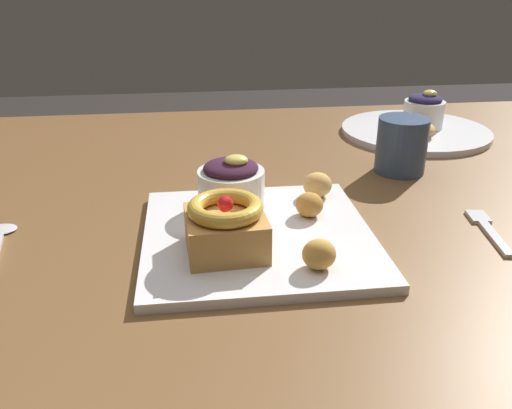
% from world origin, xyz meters
% --- Properties ---
extents(dining_table, '(1.59, 1.01, 0.73)m').
position_xyz_m(dining_table, '(0.00, 0.00, 0.65)').
color(dining_table, brown).
rests_on(dining_table, ground_plane).
extents(front_plate, '(0.28, 0.28, 0.01)m').
position_xyz_m(front_plate, '(-0.02, -0.14, 0.74)').
color(front_plate, white).
rests_on(front_plate, dining_table).
extents(cake_slice, '(0.09, 0.09, 0.07)m').
position_xyz_m(cake_slice, '(-0.07, -0.19, 0.77)').
color(cake_slice, '#C68E47').
rests_on(cake_slice, front_plate).
extents(berry_ramekin, '(0.09, 0.09, 0.08)m').
position_xyz_m(berry_ramekin, '(-0.05, -0.07, 0.78)').
color(berry_ramekin, white).
rests_on(berry_ramekin, front_plate).
extents(fritter_front, '(0.04, 0.04, 0.03)m').
position_xyz_m(fritter_front, '(0.05, -0.11, 0.76)').
color(fritter_front, '#BC7F38').
rests_on(fritter_front, front_plate).
extents(fritter_middle, '(0.04, 0.04, 0.04)m').
position_xyz_m(fritter_middle, '(0.08, -0.05, 0.76)').
color(fritter_middle, tan).
rests_on(fritter_middle, front_plate).
extents(fritter_back, '(0.04, 0.03, 0.03)m').
position_xyz_m(fritter_back, '(0.03, -0.24, 0.76)').
color(fritter_back, gold).
rests_on(fritter_back, front_plate).
extents(back_plate, '(0.29, 0.29, 0.01)m').
position_xyz_m(back_plate, '(0.35, 0.26, 0.74)').
color(back_plate, white).
rests_on(back_plate, dining_table).
extents(back_ramekin, '(0.08, 0.08, 0.08)m').
position_xyz_m(back_ramekin, '(0.37, 0.27, 0.78)').
color(back_ramekin, white).
rests_on(back_ramekin, back_plate).
extents(back_pastry, '(0.07, 0.07, 0.03)m').
position_xyz_m(back_pastry, '(0.33, 0.21, 0.76)').
color(back_pastry, tan).
rests_on(back_pastry, back_plate).
extents(fork, '(0.04, 0.13, 0.00)m').
position_xyz_m(fork, '(0.28, -0.15, 0.73)').
color(fork, silver).
rests_on(fork, dining_table).
extents(coffee_mug, '(0.08, 0.08, 0.09)m').
position_xyz_m(coffee_mug, '(0.24, 0.07, 0.78)').
color(coffee_mug, '#334766').
rests_on(coffee_mug, dining_table).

